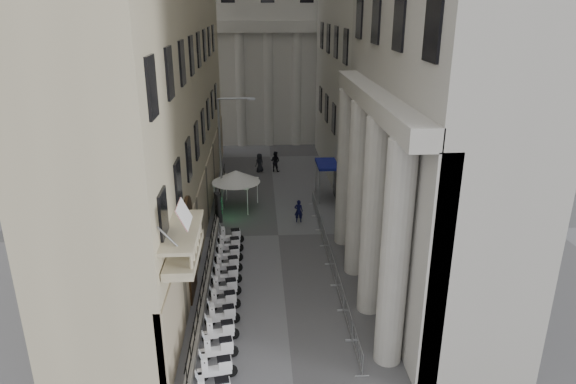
% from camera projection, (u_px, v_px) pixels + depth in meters
% --- Properties ---
extents(far_building, '(22.00, 10.00, 30.00)m').
position_uv_depth(far_building, '(266.00, 2.00, 56.66)').
color(far_building, '#ACAAA3').
rests_on(far_building, ground).
extents(iron_fence, '(0.30, 28.00, 1.40)m').
position_uv_depth(iron_fence, '(213.00, 245.00, 33.46)').
color(iron_fence, black).
rests_on(iron_fence, ground).
extents(blue_awning, '(1.60, 3.00, 3.00)m').
position_uv_depth(blue_awning, '(326.00, 198.00, 41.43)').
color(blue_awning, navy).
rests_on(blue_awning, ground).
extents(flag, '(1.00, 1.40, 8.20)m').
position_uv_depth(flag, '(197.00, 382.00, 21.29)').
color(flag, '#9E0C11').
rests_on(flag, ground).
extents(scooter_1, '(1.47, 0.79, 1.50)m').
position_uv_depth(scooter_1, '(218.00, 379.00, 21.48)').
color(scooter_1, white).
rests_on(scooter_1, ground).
extents(scooter_2, '(1.47, 0.79, 1.50)m').
position_uv_depth(scooter_2, '(220.00, 359.00, 22.69)').
color(scooter_2, white).
rests_on(scooter_2, ground).
extents(scooter_3, '(1.47, 0.79, 1.50)m').
position_uv_depth(scooter_3, '(221.00, 341.00, 23.91)').
color(scooter_3, white).
rests_on(scooter_3, ground).
extents(scooter_4, '(1.47, 0.79, 1.50)m').
position_uv_depth(scooter_4, '(223.00, 324.00, 25.12)').
color(scooter_4, white).
rests_on(scooter_4, ground).
extents(scooter_5, '(1.47, 0.79, 1.50)m').
position_uv_depth(scooter_5, '(224.00, 310.00, 26.34)').
color(scooter_5, white).
rests_on(scooter_5, ground).
extents(scooter_6, '(1.47, 0.79, 1.50)m').
position_uv_depth(scooter_6, '(226.00, 296.00, 27.55)').
color(scooter_6, white).
rests_on(scooter_6, ground).
extents(scooter_7, '(1.47, 0.79, 1.50)m').
position_uv_depth(scooter_7, '(227.00, 284.00, 28.76)').
color(scooter_7, white).
rests_on(scooter_7, ground).
extents(scooter_8, '(1.47, 0.79, 1.50)m').
position_uv_depth(scooter_8, '(228.00, 273.00, 29.98)').
color(scooter_8, white).
rests_on(scooter_8, ground).
extents(scooter_9, '(1.47, 0.79, 1.50)m').
position_uv_depth(scooter_9, '(229.00, 262.00, 31.19)').
color(scooter_9, white).
rests_on(scooter_9, ground).
extents(scooter_10, '(1.47, 0.79, 1.50)m').
position_uv_depth(scooter_10, '(230.00, 252.00, 32.40)').
color(scooter_10, white).
rests_on(scooter_10, ground).
extents(scooter_11, '(1.47, 0.79, 1.50)m').
position_uv_depth(scooter_11, '(231.00, 244.00, 33.62)').
color(scooter_11, white).
rests_on(scooter_11, ground).
extents(barrier_0, '(0.60, 2.40, 1.10)m').
position_uv_depth(barrier_0, '(357.00, 358.00, 22.73)').
color(barrier_0, '#A2A4A9').
rests_on(barrier_0, ground).
extents(barrier_1, '(0.60, 2.40, 1.10)m').
position_uv_depth(barrier_1, '(347.00, 325.00, 25.08)').
color(barrier_1, '#A2A4A9').
rests_on(barrier_1, ground).
extents(barrier_2, '(0.60, 2.40, 1.10)m').
position_uv_depth(barrier_2, '(339.00, 298.00, 27.42)').
color(barrier_2, '#A2A4A9').
rests_on(barrier_2, ground).
extents(barrier_3, '(0.60, 2.40, 1.10)m').
position_uv_depth(barrier_3, '(333.00, 275.00, 29.76)').
color(barrier_3, '#A2A4A9').
rests_on(barrier_3, ground).
extents(barrier_4, '(0.60, 2.40, 1.10)m').
position_uv_depth(barrier_4, '(327.00, 255.00, 32.11)').
color(barrier_4, '#A2A4A9').
rests_on(barrier_4, ground).
extents(barrier_5, '(0.60, 2.40, 1.10)m').
position_uv_depth(barrier_5, '(322.00, 238.00, 34.45)').
color(barrier_5, '#A2A4A9').
rests_on(barrier_5, ground).
extents(barrier_6, '(0.60, 2.40, 1.10)m').
position_uv_depth(barrier_6, '(318.00, 223.00, 36.79)').
color(barrier_6, '#A2A4A9').
rests_on(barrier_6, ground).
extents(barrier_7, '(0.60, 2.40, 1.10)m').
position_uv_depth(barrier_7, '(314.00, 210.00, 39.14)').
color(barrier_7, '#A2A4A9').
rests_on(barrier_7, ground).
extents(security_tent, '(3.69, 3.69, 3.00)m').
position_uv_depth(security_tent, '(232.00, 175.00, 39.15)').
color(security_tent, white).
rests_on(security_tent, ground).
extents(street_lamp, '(2.76, 0.31, 8.47)m').
position_uv_depth(street_lamp, '(225.00, 144.00, 37.74)').
color(street_lamp, gray).
rests_on(street_lamp, ground).
extents(info_kiosk, '(0.59, 1.01, 2.05)m').
position_uv_depth(info_kiosk, '(218.00, 207.00, 36.86)').
color(info_kiosk, black).
rests_on(info_kiosk, ground).
extents(pedestrian_a, '(0.67, 0.50, 1.68)m').
position_uv_depth(pedestrian_a, '(299.00, 211.00, 36.68)').
color(pedestrian_a, black).
rests_on(pedestrian_a, ground).
extents(pedestrian_b, '(1.17, 1.08, 1.93)m').
position_uv_depth(pedestrian_b, '(275.00, 161.00, 47.88)').
color(pedestrian_b, black).
rests_on(pedestrian_b, ground).
extents(pedestrian_c, '(1.02, 0.98, 1.77)m').
position_uv_depth(pedestrian_c, '(260.00, 163.00, 47.72)').
color(pedestrian_c, black).
rests_on(pedestrian_c, ground).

